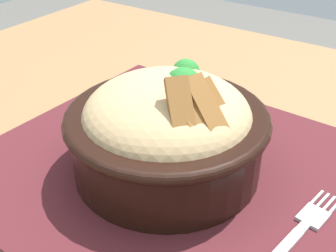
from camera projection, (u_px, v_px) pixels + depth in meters
table at (204, 247)px, 0.47m from camera, size 1.09×0.87×0.75m
placemat at (204, 180)px, 0.43m from camera, size 0.48×0.37×0.00m
bowl at (169, 127)px, 0.42m from camera, size 0.23×0.23×0.12m
fork at (303, 228)px, 0.37m from camera, size 0.03×0.12×0.00m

